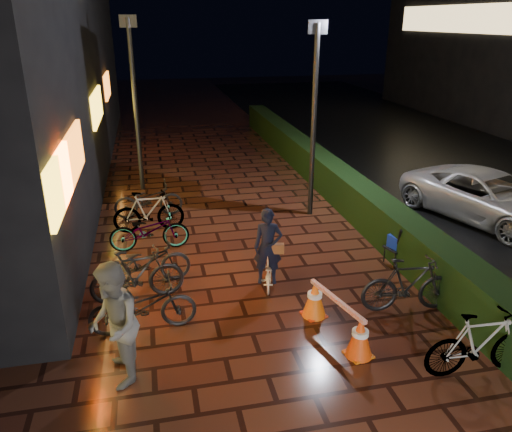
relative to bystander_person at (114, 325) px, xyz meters
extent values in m
plane|color=#381911|center=(2.72, 0.15, -0.95)|extent=(80.00, 80.00, 0.00)
cube|color=black|center=(6.02, 8.15, -0.45)|extent=(0.70, 20.00, 1.00)
imported|color=#5C5C5F|center=(0.00, 0.00, 0.00)|extent=(0.79, 0.98, 1.90)
imported|color=#AAAAAF|center=(9.28, 4.46, -0.30)|extent=(3.54, 5.09, 1.29)
cube|color=yellow|center=(-0.73, 1.65, 1.65)|extent=(0.08, 2.00, 0.90)
cube|color=orange|center=(-0.73, 3.15, 1.65)|extent=(0.08, 3.00, 0.90)
cube|color=yellow|center=(-0.73, 9.15, 1.65)|extent=(0.08, 2.80, 0.90)
cube|color=orange|center=(-0.73, 14.15, 1.65)|extent=(0.08, 2.20, 0.90)
cube|color=#FFD88C|center=(16.17, 18.15, 4.05)|extent=(0.06, 10.00, 1.30)
cylinder|color=black|center=(4.87, 5.89, 1.50)|extent=(0.15, 0.15, 4.91)
cube|color=black|center=(4.87, 5.89, 3.86)|extent=(0.48, 0.14, 0.33)
cylinder|color=black|center=(0.38, 9.09, 1.57)|extent=(0.15, 0.15, 5.04)
cube|color=black|center=(0.38, 9.09, 3.99)|extent=(0.49, 0.14, 0.34)
imported|color=white|center=(2.81, 2.33, -0.65)|extent=(0.65, 1.21, 0.60)
imported|color=black|center=(2.79, 2.24, -0.07)|extent=(0.63, 0.49, 1.54)
cube|color=brown|center=(2.96, 2.18, -0.10)|extent=(0.29, 0.17, 0.20)
cone|color=#D73E0B|center=(3.70, -0.21, -0.60)|extent=(0.44, 0.44, 0.70)
cone|color=#FF640D|center=(3.37, 1.05, -0.60)|extent=(0.44, 0.44, 0.70)
cube|color=#DA5B0B|center=(3.70, -0.21, -0.94)|extent=(0.46, 0.46, 0.03)
cube|color=red|center=(3.37, 1.05, -0.94)|extent=(0.46, 0.46, 0.03)
cube|color=red|center=(3.53, 0.42, -0.29)|extent=(0.45, 1.46, 0.07)
cube|color=black|center=(5.80, 2.65, -0.58)|extent=(0.60, 0.53, 0.04)
cylinder|color=black|center=(5.65, 2.44, -0.78)|extent=(0.03, 0.03, 0.35)
cylinder|color=black|center=(6.03, 2.55, -0.78)|extent=(0.03, 0.03, 0.35)
cylinder|color=black|center=(5.56, 2.76, -0.78)|extent=(0.03, 0.03, 0.35)
cylinder|color=black|center=(5.95, 2.87, -0.78)|extent=(0.03, 0.03, 0.35)
cube|color=#0D25B3|center=(5.80, 2.65, -0.43)|extent=(0.44, 0.40, 0.27)
cylinder|color=black|center=(5.70, 2.48, -0.45)|extent=(0.18, 0.40, 0.88)
imported|color=black|center=(0.53, 4.51, -0.48)|extent=(1.81, 0.63, 0.95)
imported|color=black|center=(0.55, 6.63, -0.48)|extent=(1.84, 0.73, 0.95)
imported|color=black|center=(0.42, 2.87, -0.48)|extent=(1.87, 0.84, 0.95)
imported|color=black|center=(0.54, 5.62, -0.42)|extent=(1.77, 0.56, 1.05)
imported|color=black|center=(0.28, 2.28, -0.42)|extent=(1.80, 0.67, 1.05)
imported|color=black|center=(0.37, 1.23, -0.48)|extent=(1.83, 0.71, 0.95)
imported|color=black|center=(5.26, -0.98, -0.42)|extent=(1.77, 0.57, 1.05)
imported|color=black|center=(5.08, 0.85, -0.42)|extent=(1.80, 0.71, 1.05)
camera|label=1|loc=(0.70, -6.29, 4.05)|focal=35.00mm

